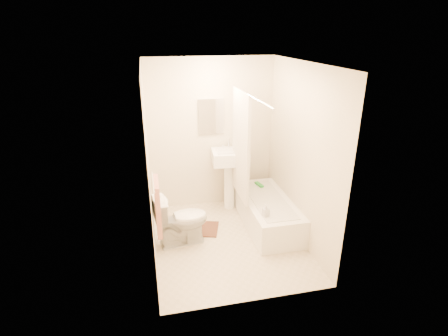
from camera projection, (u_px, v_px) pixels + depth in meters
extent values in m
plane|color=beige|center=(228.00, 240.00, 4.90)|extent=(2.40, 2.40, 0.00)
plane|color=white|center=(229.00, 63.00, 4.02)|extent=(2.40, 2.40, 0.00)
cube|color=beige|center=(211.00, 135.00, 5.55)|extent=(2.00, 0.02, 2.40)
cube|color=beige|center=(149.00, 167.00, 4.26)|extent=(0.02, 2.40, 2.40)
cube|color=beige|center=(301.00, 155.00, 4.66)|extent=(0.02, 2.40, 2.40)
cube|color=white|center=(211.00, 117.00, 5.42)|extent=(0.40, 0.03, 0.55)
cylinder|color=silver|center=(250.00, 95.00, 4.32)|extent=(0.03, 1.70, 0.03)
cube|color=silver|center=(241.00, 146.00, 4.97)|extent=(0.04, 0.80, 1.55)
cylinder|color=silver|center=(153.00, 182.00, 4.08)|extent=(0.02, 0.60, 0.02)
cube|color=#CC7266|center=(158.00, 206.00, 4.20)|extent=(0.06, 0.45, 0.66)
cylinder|color=white|center=(157.00, 199.00, 4.57)|extent=(0.11, 0.12, 0.12)
imported|color=white|center=(181.00, 220.00, 4.74)|extent=(0.77, 0.49, 0.71)
cube|color=#47221B|center=(199.00, 229.00, 5.18)|extent=(0.67, 0.57, 0.02)
imported|color=white|center=(266.00, 211.00, 4.65)|extent=(0.09, 0.09, 0.18)
cube|color=green|center=(259.00, 185.00, 5.59)|extent=(0.10, 0.21, 0.04)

